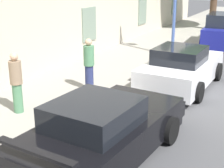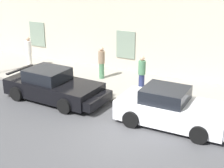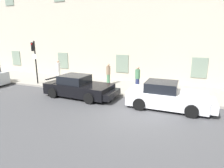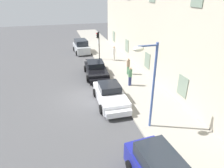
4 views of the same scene
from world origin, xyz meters
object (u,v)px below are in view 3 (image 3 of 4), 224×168
object	(u,v)px
traffic_light	(34,55)
sportscar_red_lead	(81,88)
pedestrian_bystander	(137,78)
sportscar_yellow_flank	(169,97)
pedestrian_strolling	(108,74)
pedestrian_admiring	(58,70)

from	to	relation	value
traffic_light	sportscar_red_lead	bearing A→B (deg)	-14.91
sportscar_red_lead	traffic_light	size ratio (longest dim) A/B	1.43
pedestrian_bystander	sportscar_red_lead	bearing A→B (deg)	-142.60
traffic_light	sportscar_yellow_flank	bearing A→B (deg)	-7.07
traffic_light	pedestrian_strolling	size ratio (longest dim) A/B	2.01
pedestrian_admiring	pedestrian_bystander	size ratio (longest dim) A/B	1.04
sportscar_yellow_flank	traffic_light	xyz separation A→B (m)	(-10.41, 1.29, 1.84)
sportscar_red_lead	pedestrian_bystander	distance (m)	4.00
sportscar_red_lead	sportscar_yellow_flank	distance (m)	5.56
sportscar_red_lead	pedestrian_admiring	bearing A→B (deg)	143.12
sportscar_yellow_flank	traffic_light	bearing A→B (deg)	172.93
sportscar_yellow_flank	pedestrian_admiring	world-z (taller)	pedestrian_admiring
pedestrian_strolling	pedestrian_bystander	bearing A→B (deg)	-16.22
traffic_light	pedestrian_admiring	size ratio (longest dim) A/B	1.92
sportscar_red_lead	pedestrian_admiring	distance (m)	4.97
sportscar_yellow_flank	pedestrian_strolling	xyz separation A→B (m)	(-4.93, 3.15, 0.39)
sportscar_yellow_flank	pedestrian_strolling	distance (m)	5.86
sportscar_red_lead	sportscar_yellow_flank	world-z (taller)	sportscar_yellow_flank
sportscar_yellow_flank	pedestrian_admiring	xyz separation A→B (m)	(-9.51, 2.97, 0.43)
pedestrian_admiring	sportscar_yellow_flank	bearing A→B (deg)	-17.32
pedestrian_bystander	pedestrian_strolling	bearing A→B (deg)	163.78
sportscar_yellow_flank	pedestrian_strolling	bearing A→B (deg)	147.42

